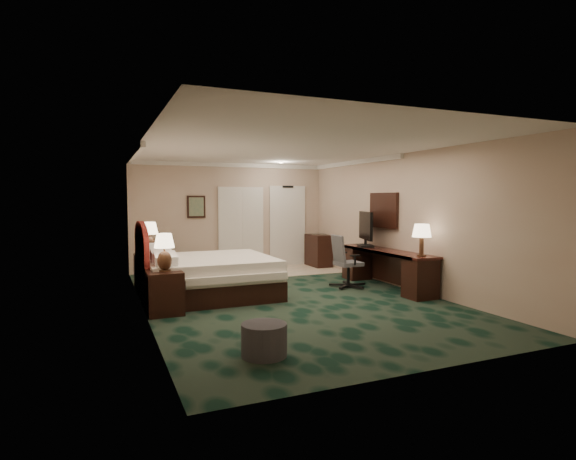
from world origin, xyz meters
name	(u,v)px	position (x,y,z in m)	size (l,w,h in m)	color
floor	(288,298)	(0.00, 0.00, 0.00)	(5.00, 7.50, 0.00)	black
ceiling	(288,148)	(0.00, 0.00, 2.70)	(5.00, 7.50, 0.00)	silver
wall_back	(231,216)	(0.00, 3.75, 1.35)	(5.00, 0.00, 2.70)	tan
wall_front	(431,243)	(0.00, -3.75, 1.35)	(5.00, 0.00, 2.70)	tan
wall_left	(142,227)	(-2.50, 0.00, 1.35)	(0.00, 7.50, 2.70)	tan
wall_right	(403,221)	(2.50, 0.00, 1.35)	(0.00, 7.50, 2.70)	tan
crown_molding	(288,151)	(0.00, 0.00, 2.65)	(5.00, 7.50, 0.10)	silver
tile_patch	(276,271)	(0.90, 2.90, 0.01)	(3.20, 1.70, 0.01)	beige
headboard	(142,260)	(-2.44, 1.00, 0.70)	(0.12, 2.00, 1.40)	#510B0D
entry_door	(287,227)	(1.55, 3.72, 1.05)	(1.02, 0.06, 2.18)	silver
closet_doors	(241,228)	(0.25, 3.71, 1.05)	(1.20, 0.06, 2.10)	silver
wall_art	(196,207)	(-0.90, 3.71, 1.60)	(0.45, 0.06, 0.55)	#4B6C56
wall_mirror	(384,210)	(2.46, 0.60, 1.55)	(0.05, 0.95, 0.75)	white
bed	(209,277)	(-1.27, 0.75, 0.36)	(2.26, 2.10, 0.72)	white
nightstand_near	(164,292)	(-2.21, -0.25, 0.33)	(0.53, 0.61, 0.67)	black
nightstand_far	(148,270)	(-2.22, 2.15, 0.33)	(0.53, 0.61, 0.66)	black
lamp_near	(164,252)	(-2.20, -0.26, 0.96)	(0.31, 0.31, 0.59)	black
lamp_far	(150,238)	(-2.18, 2.15, 0.99)	(0.35, 0.35, 0.66)	black
bed_bench	(255,276)	(-0.26, 1.11, 0.24)	(0.48, 1.40, 0.47)	brown
ottoman	(264,340)	(-1.43, -2.66, 0.19)	(0.53, 0.53, 0.38)	#2F2F31
desk	(385,269)	(2.19, 0.13, 0.38)	(0.57, 2.65, 0.76)	black
tv	(366,229)	(2.13, 0.78, 1.14)	(0.08, 0.97, 0.76)	black
desk_lamp	(422,240)	(2.20, -0.95, 1.06)	(0.34, 0.34, 0.59)	black
desk_chair	(348,261)	(1.51, 0.43, 0.53)	(0.62, 0.58, 1.07)	#4A4C56
minibar	(318,251)	(2.23, 3.20, 0.42)	(0.45, 0.80, 0.85)	black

